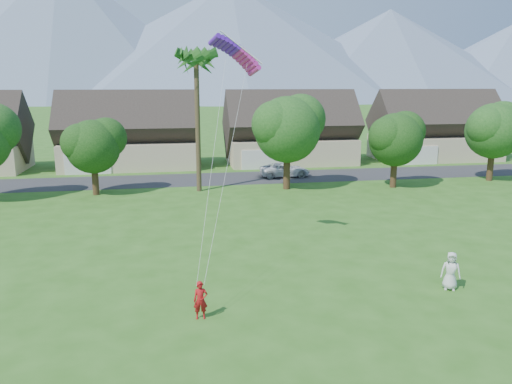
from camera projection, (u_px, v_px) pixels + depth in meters
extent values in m
plane|color=#2D6019|center=(303.00, 352.00, 18.10)|extent=(500.00, 500.00, 0.00)
cube|color=#2D2D30|center=(216.00, 179.00, 50.82)|extent=(90.00, 7.00, 0.01)
imported|color=#AA1315|center=(201.00, 300.00, 20.52)|extent=(0.60, 0.40, 1.62)
imported|color=silver|center=(451.00, 271.00, 23.43)|extent=(1.06, 0.91, 1.84)
imported|color=silver|center=(285.00, 170.00, 51.89)|extent=(5.24, 2.52, 1.44)
cone|color=slate|center=(64.00, 32.00, 251.64)|extent=(190.00, 190.00, 70.00)
cone|color=slate|center=(231.00, 42.00, 266.75)|extent=(240.00, 240.00, 62.00)
cone|color=slate|center=(388.00, 55.00, 283.12)|extent=(200.00, 200.00, 50.00)
cube|color=beige|center=(131.00, 154.00, 57.66)|extent=(15.00, 8.00, 3.00)
cube|color=#382D28|center=(129.00, 126.00, 56.96)|extent=(15.75, 8.15, 8.15)
cube|color=silver|center=(88.00, 164.00, 53.13)|extent=(4.80, 0.12, 2.20)
cube|color=beige|center=(290.00, 151.00, 60.84)|extent=(15.00, 8.00, 3.00)
cube|color=#382D28|center=(291.00, 124.00, 60.14)|extent=(15.75, 8.15, 8.15)
cube|color=silver|center=(263.00, 160.00, 56.32)|extent=(4.80, 0.12, 2.20)
cube|color=beige|center=(434.00, 147.00, 64.03)|extent=(15.00, 8.00, 3.00)
cube|color=#382D28|center=(436.00, 122.00, 63.33)|extent=(15.75, 8.15, 8.15)
cube|color=silver|center=(419.00, 156.00, 59.50)|extent=(4.80, 0.12, 2.20)
cylinder|color=#47301C|center=(95.00, 182.00, 43.45)|extent=(0.56, 0.56, 2.18)
sphere|color=#214916|center=(93.00, 147.00, 42.79)|extent=(4.62, 4.62, 4.62)
cylinder|color=#47301C|center=(287.00, 174.00, 45.76)|extent=(0.62, 0.62, 2.82)
sphere|color=#214916|center=(287.00, 130.00, 44.89)|extent=(5.98, 5.98, 5.98)
cylinder|color=#47301C|center=(393.00, 175.00, 46.52)|extent=(0.58, 0.58, 2.30)
sphere|color=#214916|center=(396.00, 140.00, 45.82)|extent=(4.90, 4.90, 4.90)
cylinder|color=#47301C|center=(490.00, 168.00, 49.79)|extent=(0.60, 0.60, 2.56)
sphere|color=#214916|center=(494.00, 131.00, 49.00)|extent=(5.44, 5.44, 5.44)
cylinder|color=#4C3D26|center=(198.00, 124.00, 43.92)|extent=(0.44, 0.44, 12.00)
sphere|color=#286021|center=(196.00, 50.00, 42.57)|extent=(3.00, 3.00, 3.00)
cube|color=#5B19BE|center=(223.00, 52.00, 26.28)|extent=(1.56, 1.18, 0.50)
cube|color=#D12799|center=(250.00, 52.00, 26.52)|extent=(1.56, 1.18, 0.50)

